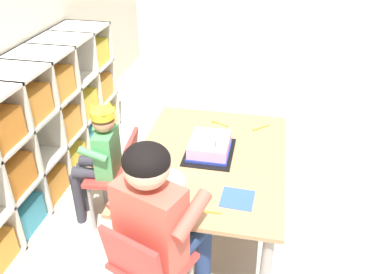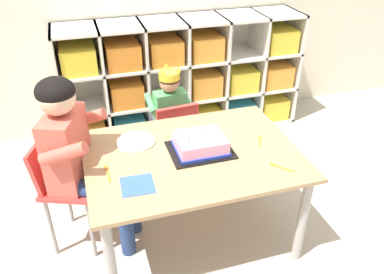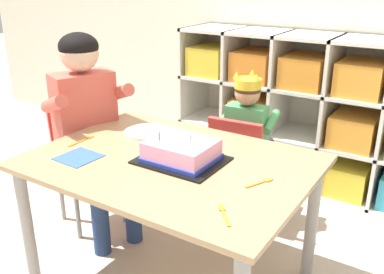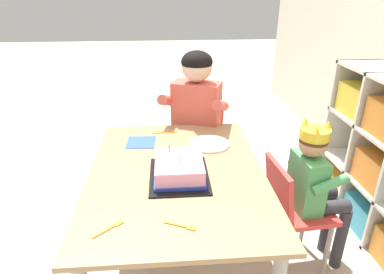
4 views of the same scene
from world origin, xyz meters
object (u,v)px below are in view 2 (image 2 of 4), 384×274
(classroom_chair_blue, at_px, (174,132))
(birthday_cake_on_tray, at_px, (200,145))
(classroom_chair_adult_side, at_px, (64,181))
(adult_helper_seated, at_px, (78,149))
(fork_at_table_front_edge, at_px, (260,141))
(fork_beside_plate_stack, at_px, (280,167))
(fork_by_napkin, at_px, (108,172))
(paper_plate_stack, at_px, (136,142))
(child_with_crown, at_px, (168,107))
(activity_table, at_px, (192,165))

(classroom_chair_blue, distance_m, birthday_cake_on_tray, 0.62)
(classroom_chair_adult_side, bearing_deg, adult_helper_seated, -90.00)
(fork_at_table_front_edge, bearing_deg, adult_helper_seated, -73.19)
(classroom_chair_blue, xyz_separation_m, fork_beside_plate_stack, (0.35, -0.84, 0.21))
(fork_at_table_front_edge, relative_size, fork_by_napkin, 0.84)
(paper_plate_stack, distance_m, fork_by_napkin, 0.31)
(birthday_cake_on_tray, bearing_deg, fork_at_table_front_edge, -0.65)
(classroom_chair_blue, distance_m, child_with_crown, 0.18)
(child_with_crown, distance_m, adult_helper_seated, 0.84)
(classroom_chair_blue, relative_size, adult_helper_seated, 0.60)
(fork_by_napkin, bearing_deg, classroom_chair_adult_side, -135.18)
(fork_beside_plate_stack, xyz_separation_m, fork_by_napkin, (-0.85, 0.21, 0.00))
(activity_table, distance_m, classroom_chair_blue, 0.60)
(activity_table, height_order, fork_beside_plate_stack, fork_beside_plate_stack)
(fork_at_table_front_edge, bearing_deg, fork_beside_plate_stack, 21.94)
(classroom_chair_adult_side, relative_size, fork_at_table_front_edge, 5.57)
(child_with_crown, xyz_separation_m, birthday_cake_on_tray, (0.02, -0.67, 0.10))
(birthday_cake_on_tray, relative_size, fork_at_table_front_edge, 2.79)
(adult_helper_seated, bearing_deg, birthday_cake_on_tray, -79.57)
(activity_table, bearing_deg, adult_helper_seated, 167.30)
(classroom_chair_adult_side, distance_m, fork_by_napkin, 0.36)
(activity_table, bearing_deg, fork_at_table_front_edge, 0.97)
(activity_table, relative_size, fork_by_napkin, 7.90)
(activity_table, height_order, fork_at_table_front_edge, fork_at_table_front_edge)
(classroom_chair_adult_side, distance_m, paper_plate_stack, 0.45)
(paper_plate_stack, bearing_deg, fork_by_napkin, -127.64)
(paper_plate_stack, height_order, fork_beside_plate_stack, paper_plate_stack)
(classroom_chair_blue, bearing_deg, paper_plate_stack, 45.83)
(fork_by_napkin, bearing_deg, paper_plate_stack, 140.68)
(classroom_chair_blue, relative_size, paper_plate_stack, 2.86)
(adult_helper_seated, bearing_deg, child_with_crown, -27.22)
(paper_plate_stack, bearing_deg, child_with_crown, 57.92)
(adult_helper_seated, distance_m, fork_at_table_front_edge, 1.00)
(classroom_chair_adult_side, bearing_deg, birthday_cake_on_tray, -81.05)
(classroom_chair_blue, height_order, child_with_crown, child_with_crown)
(child_with_crown, bearing_deg, adult_helper_seated, 36.54)
(child_with_crown, bearing_deg, fork_beside_plate_stack, 105.90)
(paper_plate_stack, xyz_separation_m, fork_by_napkin, (-0.19, -0.24, -0.00))
(activity_table, xyz_separation_m, classroom_chair_blue, (0.04, 0.58, -0.13))
(activity_table, distance_m, fork_beside_plate_stack, 0.48)
(paper_plate_stack, bearing_deg, classroom_chair_adult_side, -176.75)
(activity_table, relative_size, classroom_chair_blue, 1.83)
(adult_helper_seated, relative_size, birthday_cake_on_tray, 3.06)
(adult_helper_seated, height_order, birthday_cake_on_tray, adult_helper_seated)
(birthday_cake_on_tray, height_order, fork_by_napkin, birthday_cake_on_tray)
(fork_at_table_front_edge, xyz_separation_m, fork_by_napkin, (-0.86, -0.05, 0.00))
(activity_table, height_order, birthday_cake_on_tray, birthday_cake_on_tray)
(fork_beside_plate_stack, bearing_deg, child_with_crown, 159.91)
(classroom_chair_adult_side, bearing_deg, fork_by_napkin, -112.27)
(classroom_chair_adult_side, height_order, fork_by_napkin, classroom_chair_adult_side)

